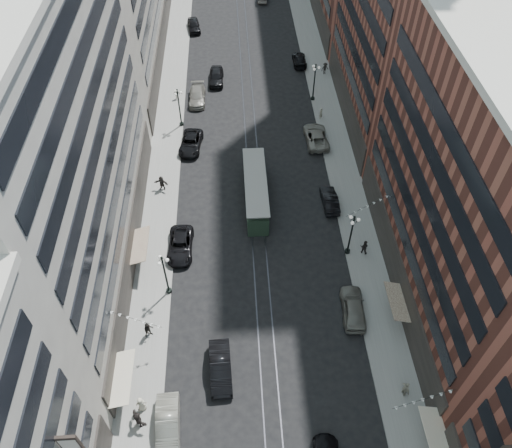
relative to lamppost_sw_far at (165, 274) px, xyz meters
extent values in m
plane|color=black|center=(9.20, 32.00, -3.10)|extent=(220.00, 220.00, 0.00)
cube|color=gray|center=(-1.80, 42.00, -3.02)|extent=(4.00, 180.00, 0.15)
cube|color=gray|center=(20.20, 42.00, -3.02)|extent=(4.00, 180.00, 0.15)
cube|color=#2D2D33|center=(8.50, 42.00, -3.09)|extent=(0.12, 180.00, 0.02)
cube|color=#2D2D33|center=(9.90, 42.00, -3.09)|extent=(0.12, 180.00, 0.02)
cube|color=#ABA798|center=(-7.80, 5.00, 10.90)|extent=(8.00, 36.00, 28.00)
cube|color=brown|center=(26.20, 0.00, 8.90)|extent=(8.00, 30.00, 24.00)
cylinder|color=black|center=(0.00, 0.00, -2.80)|extent=(0.56, 0.56, 0.30)
cylinder|color=black|center=(0.00, 0.00, -0.35)|extent=(0.18, 0.18, 5.20)
sphere|color=black|center=(0.00, 0.00, 2.45)|extent=(0.24, 0.24, 0.24)
sphere|color=white|center=(0.45, 0.00, 2.05)|extent=(0.36, 0.36, 0.36)
sphere|color=white|center=(-0.22, 0.39, 2.05)|extent=(0.36, 0.36, 0.36)
sphere|color=white|center=(-0.22, -0.39, 2.05)|extent=(0.36, 0.36, 0.36)
cylinder|color=black|center=(0.00, 27.00, -2.80)|extent=(0.56, 0.56, 0.30)
cylinder|color=black|center=(0.00, 27.00, -0.35)|extent=(0.18, 0.18, 5.20)
sphere|color=black|center=(0.00, 27.00, 2.45)|extent=(0.24, 0.24, 0.24)
sphere|color=white|center=(0.45, 27.00, 2.05)|extent=(0.36, 0.36, 0.36)
sphere|color=white|center=(-0.22, 27.39, 2.05)|extent=(0.36, 0.36, 0.36)
sphere|color=white|center=(-0.22, 26.61, 2.05)|extent=(0.36, 0.36, 0.36)
cylinder|color=black|center=(18.40, 4.00, -2.80)|extent=(0.56, 0.56, 0.30)
cylinder|color=black|center=(18.40, 4.00, -0.35)|extent=(0.18, 0.18, 5.20)
sphere|color=black|center=(18.40, 4.00, 2.45)|extent=(0.24, 0.24, 0.24)
sphere|color=white|center=(18.85, 4.00, 2.05)|extent=(0.36, 0.36, 0.36)
sphere|color=white|center=(18.18, 4.39, 2.05)|extent=(0.36, 0.36, 0.36)
sphere|color=white|center=(18.18, 3.61, 2.05)|extent=(0.36, 0.36, 0.36)
cylinder|color=black|center=(18.40, 32.00, -2.80)|extent=(0.56, 0.56, 0.30)
cylinder|color=black|center=(18.40, 32.00, -0.35)|extent=(0.18, 0.18, 5.20)
sphere|color=black|center=(18.40, 32.00, 2.45)|extent=(0.24, 0.24, 0.24)
sphere|color=white|center=(18.85, 32.00, 2.05)|extent=(0.36, 0.36, 0.36)
sphere|color=white|center=(18.18, 32.39, 2.05)|extent=(0.36, 0.36, 0.36)
sphere|color=white|center=(18.18, 31.61, 2.05)|extent=(0.36, 0.36, 0.36)
cube|color=#223627|center=(9.20, 12.32, -1.90)|extent=(2.31, 11.08, 2.40)
cube|color=gray|center=(9.20, 12.32, -0.42)|extent=(1.48, 10.15, 0.55)
cube|color=gray|center=(9.20, 12.32, -0.05)|extent=(2.49, 11.26, 0.14)
cylinder|color=black|center=(9.20, 8.17, -2.77)|extent=(2.12, 0.65, 0.65)
cylinder|color=black|center=(9.20, 16.48, -2.77)|extent=(2.12, 0.65, 0.65)
imported|color=gray|center=(0.80, -13.34, -2.24)|extent=(2.10, 5.29, 1.71)
imported|color=black|center=(0.92, 5.34, -2.34)|extent=(2.66, 5.52, 1.52)
imported|color=#67655B|center=(17.60, -3.27, -2.21)|extent=(2.47, 5.36, 1.78)
imported|color=black|center=(5.03, -8.67, -2.23)|extent=(2.08, 5.33, 1.73)
imported|color=beige|center=(-1.44, -11.56, -2.06)|extent=(0.95, 0.64, 1.77)
imported|color=black|center=(-1.44, -4.73, -2.01)|extent=(1.03, 0.81, 1.87)
imported|color=#A29C86|center=(20.43, -11.49, -2.05)|extent=(0.73, 1.14, 1.80)
imported|color=black|center=(1.45, 22.27, -2.33)|extent=(3.24, 5.81, 1.54)
imported|color=slate|center=(2.00, 32.72, -2.29)|extent=(2.30, 5.57, 1.61)
imported|color=black|center=(0.89, 53.78, -2.27)|extent=(2.59, 5.09, 1.66)
imported|color=black|center=(17.60, 11.14, -2.35)|extent=(1.76, 4.60, 1.50)
imported|color=gray|center=(17.60, 22.69, -2.27)|extent=(2.95, 6.05, 1.66)
imported|color=black|center=(17.60, 41.94, -2.38)|extent=(2.03, 4.92, 1.42)
imported|color=black|center=(4.70, 37.52, -2.22)|extent=(2.22, 5.21, 1.75)
imported|color=black|center=(-1.67, 14.69, -2.02)|extent=(1.79, 0.98, 1.86)
imported|color=#9D9382|center=(-0.90, 33.26, -2.18)|extent=(0.97, 0.59, 1.54)
imported|color=black|center=(20.05, 3.88, -2.06)|extent=(0.98, 0.81, 1.76)
imported|color=gray|center=(18.85, 27.39, -2.11)|extent=(0.73, 0.70, 1.68)
imported|color=black|center=(21.07, 38.63, -2.05)|extent=(1.25, 0.80, 1.79)
imported|color=black|center=(-1.54, -12.83, -1.98)|extent=(1.55, 1.69, 1.92)
camera|label=1|loc=(7.04, -28.33, 37.99)|focal=35.00mm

